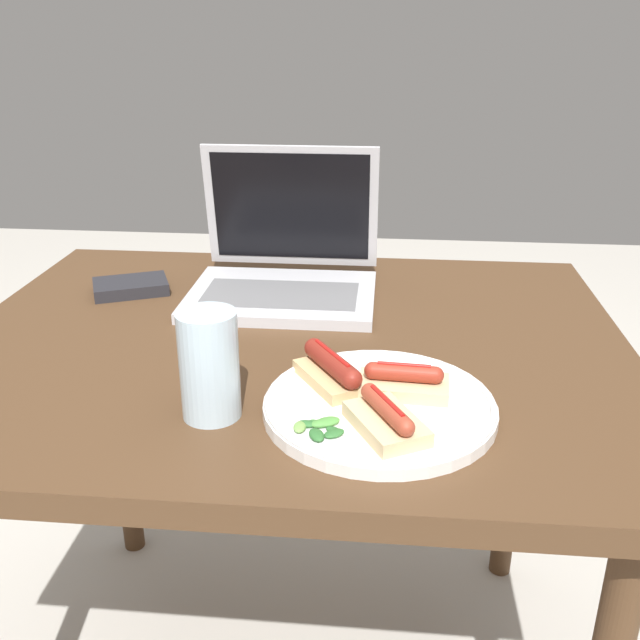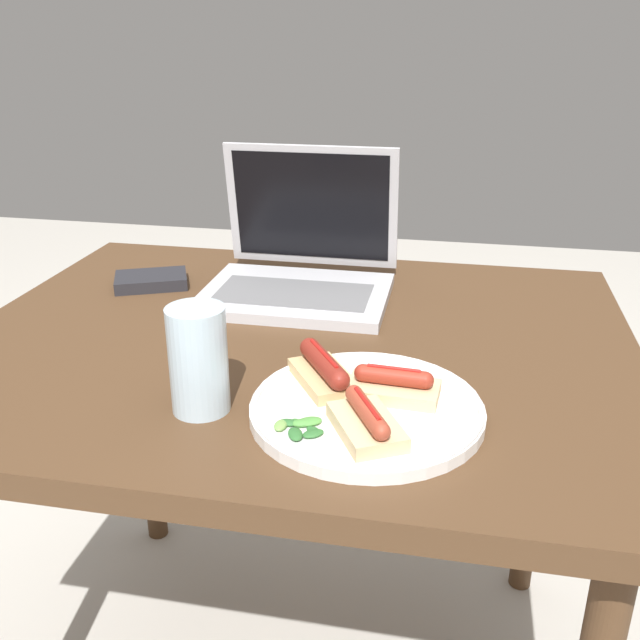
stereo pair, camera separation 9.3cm
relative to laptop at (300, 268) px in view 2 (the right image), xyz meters
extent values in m
cube|color=#4C331E|center=(0.03, -0.19, -0.06)|extent=(1.03, 0.82, 0.04)
cylinder|color=#4C331E|center=(0.46, 0.14, -0.42)|extent=(0.05, 0.05, 0.67)
cylinder|color=#4C331E|center=(-0.39, 0.14, -0.42)|extent=(0.05, 0.05, 0.67)
cube|color=#B7B7BC|center=(0.00, -0.04, -0.04)|extent=(0.32, 0.24, 0.02)
cube|color=slate|center=(0.00, -0.05, -0.03)|extent=(0.26, 0.13, 0.00)
cube|color=#B7B7BC|center=(0.00, 0.10, 0.09)|extent=(0.32, 0.04, 0.23)
cube|color=black|center=(0.00, 0.10, 0.09)|extent=(0.29, 0.03, 0.20)
cylinder|color=white|center=(0.17, -0.41, -0.04)|extent=(0.29, 0.29, 0.02)
torus|color=white|center=(0.17, -0.41, -0.03)|extent=(0.28, 0.28, 0.01)
cube|color=#D6B784|center=(0.20, -0.38, -0.02)|extent=(0.12, 0.07, 0.02)
cylinder|color=maroon|center=(0.20, -0.38, 0.00)|extent=(0.08, 0.03, 0.02)
sphere|color=maroon|center=(0.16, -0.38, 0.00)|extent=(0.02, 0.02, 0.02)
sphere|color=maroon|center=(0.24, -0.38, 0.00)|extent=(0.02, 0.02, 0.02)
cylinder|color=red|center=(0.20, -0.38, 0.01)|extent=(0.07, 0.01, 0.00)
cube|color=tan|center=(0.11, -0.36, -0.02)|extent=(0.11, 0.13, 0.02)
cylinder|color=maroon|center=(0.11, -0.36, 0.00)|extent=(0.08, 0.10, 0.03)
sphere|color=maroon|center=(0.09, -0.32, 0.00)|extent=(0.03, 0.03, 0.03)
sphere|color=maroon|center=(0.14, -0.41, 0.00)|extent=(0.03, 0.03, 0.03)
cylinder|color=red|center=(0.11, -0.36, 0.01)|extent=(0.05, 0.08, 0.01)
cube|color=#D6B784|center=(0.18, -0.47, -0.02)|extent=(0.11, 0.12, 0.02)
cylinder|color=#9E3D28|center=(0.18, -0.47, 0.00)|extent=(0.06, 0.09, 0.02)
sphere|color=#9E3D28|center=(0.20, -0.51, 0.00)|extent=(0.02, 0.02, 0.02)
sphere|color=#9E3D28|center=(0.16, -0.43, 0.00)|extent=(0.02, 0.02, 0.02)
cylinder|color=red|center=(0.18, -0.47, 0.01)|extent=(0.04, 0.07, 0.00)
ellipsoid|color=#4C8E3D|center=(0.11, -0.47, -0.03)|extent=(0.03, 0.02, 0.01)
ellipsoid|color=#2D662D|center=(0.13, -0.49, -0.03)|extent=(0.03, 0.03, 0.01)
ellipsoid|color=#709E4C|center=(0.09, -0.48, -0.03)|extent=(0.01, 0.02, 0.01)
ellipsoid|color=#2D662D|center=(0.11, -0.50, -0.03)|extent=(0.03, 0.03, 0.01)
ellipsoid|color=#2D662D|center=(0.12, -0.48, -0.03)|extent=(0.02, 0.02, 0.00)
ellipsoid|color=#387A33|center=(0.10, -0.47, -0.03)|extent=(0.02, 0.02, 0.01)
ellipsoid|color=#2D662D|center=(0.10, -0.47, -0.03)|extent=(0.02, 0.02, 0.01)
ellipsoid|color=#4C8E3D|center=(0.12, -0.47, -0.03)|extent=(0.04, 0.03, 0.01)
ellipsoid|color=#2D662D|center=(0.09, -0.47, -0.03)|extent=(0.02, 0.02, 0.01)
cylinder|color=silver|center=(-0.03, -0.43, 0.02)|extent=(0.07, 0.07, 0.14)
cube|color=#232328|center=(-0.27, -0.02, -0.03)|extent=(0.15, 0.13, 0.02)
camera|label=1|loc=(0.18, -1.18, 0.40)|focal=40.00mm
camera|label=2|loc=(0.27, -1.16, 0.40)|focal=40.00mm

